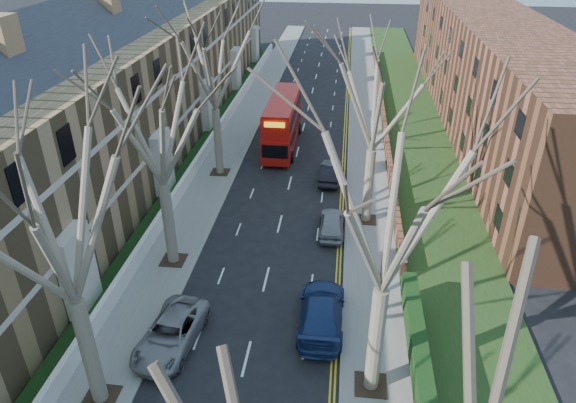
% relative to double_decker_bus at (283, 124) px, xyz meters
% --- Properties ---
extents(pavement_left, '(3.00, 102.00, 0.12)m').
position_rel_double_decker_bus_xyz_m(pavement_left, '(-4.57, 4.89, -2.03)').
color(pavement_left, slate).
rests_on(pavement_left, ground).
extents(pavement_right, '(3.00, 102.00, 0.12)m').
position_rel_double_decker_bus_xyz_m(pavement_right, '(7.43, 4.89, -2.03)').
color(pavement_right, slate).
rests_on(pavement_right, ground).
extents(terrace_left, '(9.70, 78.00, 13.60)m').
position_rel_double_decker_bus_xyz_m(terrace_left, '(-12.21, -3.11, 3.44)').
color(terrace_left, olive).
rests_on(terrace_left, ground).
extents(flats_right, '(13.97, 54.00, 10.00)m').
position_rel_double_decker_bus_xyz_m(flats_right, '(18.89, 8.89, 2.89)').
color(flats_right, brown).
rests_on(flats_right, ground).
extents(front_wall_left, '(0.30, 78.00, 1.00)m').
position_rel_double_decker_bus_xyz_m(front_wall_left, '(-6.22, -3.11, -1.47)').
color(front_wall_left, white).
rests_on(front_wall_left, ground).
extents(grass_verge_right, '(6.00, 102.00, 0.06)m').
position_rel_double_decker_bus_xyz_m(grass_verge_right, '(11.93, 4.89, -1.94)').
color(grass_verge_right, '#1F3613').
rests_on(grass_verge_right, ground).
extents(tree_left_mid, '(10.50, 10.50, 14.71)m').
position_rel_double_decker_bus_xyz_m(tree_left_mid, '(-4.27, -28.11, 7.46)').
color(tree_left_mid, '#746652').
rests_on(tree_left_mid, ground).
extents(tree_left_far, '(10.15, 10.15, 14.22)m').
position_rel_double_decker_bus_xyz_m(tree_left_far, '(-4.27, -18.11, 7.15)').
color(tree_left_far, '#746652').
rests_on(tree_left_far, ground).
extents(tree_left_dist, '(10.50, 10.50, 14.71)m').
position_rel_double_decker_bus_xyz_m(tree_left_dist, '(-4.27, -6.11, 7.46)').
color(tree_left_dist, '#746652').
rests_on(tree_left_dist, ground).
extents(tree_right_mid, '(10.50, 10.50, 14.71)m').
position_rel_double_decker_bus_xyz_m(tree_right_mid, '(7.13, -26.11, 7.46)').
color(tree_right_mid, '#746652').
rests_on(tree_right_mid, ground).
extents(tree_right_far, '(10.15, 10.15, 14.22)m').
position_rel_double_decker_bus_xyz_m(tree_right_far, '(7.13, -12.11, 7.15)').
color(tree_right_far, '#746652').
rests_on(tree_right_far, ground).
extents(double_decker_bus, '(2.63, 10.15, 4.27)m').
position_rel_double_decker_bus_xyz_m(double_decker_bus, '(0.00, 0.00, 0.00)').
color(double_decker_bus, '#A7110B').
rests_on(double_decker_bus, ground).
extents(car_left_far, '(2.91, 5.29, 1.40)m').
position_rel_double_decker_bus_xyz_m(car_left_far, '(-2.27, -24.60, -1.39)').
color(car_left_far, gray).
rests_on(car_left_far, ground).
extents(car_right_near, '(2.25, 5.48, 1.59)m').
position_rel_double_decker_bus_xyz_m(car_right_near, '(4.75, -22.40, -1.30)').
color(car_right_near, navy).
rests_on(car_right_near, ground).
extents(car_right_mid, '(1.66, 4.01, 1.36)m').
position_rel_double_decker_bus_xyz_m(car_right_mid, '(4.89, -13.74, -1.41)').
color(car_right_mid, gray).
rests_on(car_right_mid, ground).
extents(car_right_far, '(1.72, 4.37, 1.42)m').
position_rel_double_decker_bus_xyz_m(car_right_far, '(4.50, -6.25, -1.39)').
color(car_right_far, black).
rests_on(car_right_far, ground).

